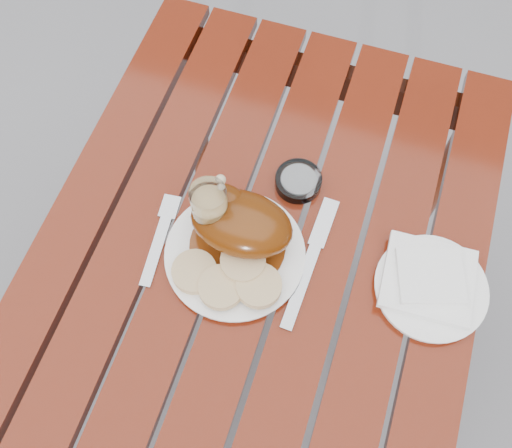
{
  "coord_description": "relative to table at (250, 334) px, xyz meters",
  "views": [
    {
      "loc": [
        0.12,
        -0.32,
        1.71
      ],
      "look_at": [
        -0.02,
        0.1,
        0.78
      ],
      "focal_mm": 40.0,
      "sensor_mm": 36.0,
      "label": 1
    }
  ],
  "objects": [
    {
      "name": "fork",
      "position": [
        -0.18,
        0.02,
        0.38
      ],
      "size": [
        0.04,
        0.17,
        0.01
      ],
      "primitive_type": "cube",
      "rotation": [
        0.0,
        0.0,
        0.1
      ],
      "color": "gray",
      "rests_on": "table"
    },
    {
      "name": "knife",
      "position": [
        0.09,
        0.05,
        0.38
      ],
      "size": [
        0.03,
        0.23,
        0.01
      ],
      "primitive_type": "cube",
      "rotation": [
        0.0,
        0.0,
        -0.04
      ],
      "color": "gray",
      "rests_on": "table"
    },
    {
      "name": "table",
      "position": [
        0.0,
        0.0,
        0.0
      ],
      "size": [
        0.8,
        1.2,
        0.75
      ],
      "primitive_type": "cube",
      "color": "maroon",
      "rests_on": "ground"
    },
    {
      "name": "ashtray",
      "position": [
        0.03,
        0.22,
        0.39
      ],
      "size": [
        0.12,
        0.12,
        0.02
      ],
      "primitive_type": "cylinder",
      "rotation": [
        0.0,
        0.0,
        0.42
      ],
      "color": "#B2B7BC",
      "rests_on": "table"
    },
    {
      "name": "bread_dumplings",
      "position": [
        -0.03,
        -0.01,
        0.41
      ],
      "size": [
        0.2,
        0.13,
        0.03
      ],
      "color": "tan",
      "rests_on": "dinner_plate"
    },
    {
      "name": "napkin",
      "position": [
        0.3,
        0.09,
        0.4
      ],
      "size": [
        0.16,
        0.15,
        0.01
      ],
      "primitive_type": "cube",
      "rotation": [
        0.0,
        0.0,
        0.05
      ],
      "color": "white",
      "rests_on": "side_plate"
    },
    {
      "name": "wine_glass",
      "position": [
        -0.09,
        0.07,
        0.45
      ],
      "size": [
        0.09,
        0.09,
        0.15
      ],
      "primitive_type": "cylinder",
      "rotation": [
        0.0,
        0.0,
        -0.39
      ],
      "color": "tan",
      "rests_on": "table"
    },
    {
      "name": "dinner_plate",
      "position": [
        -0.04,
        0.04,
        0.38
      ],
      "size": [
        0.27,
        0.27,
        0.02
      ],
      "primitive_type": "cylinder",
      "rotation": [
        0.0,
        0.0,
        -0.08
      ],
      "color": "white",
      "rests_on": "table"
    },
    {
      "name": "side_plate",
      "position": [
        0.31,
        0.08,
        0.38
      ],
      "size": [
        0.25,
        0.25,
        0.02
      ],
      "primitive_type": "cylinder",
      "rotation": [
        0.0,
        0.0,
        0.33
      ],
      "color": "white",
      "rests_on": "table"
    },
    {
      "name": "roast_duck",
      "position": [
        -0.04,
        0.08,
        0.44
      ],
      "size": [
        0.18,
        0.17,
        0.13
      ],
      "color": "#62290B",
      "rests_on": "dinner_plate"
    },
    {
      "name": "ground",
      "position": [
        0.0,
        0.0,
        -0.38
      ],
      "size": [
        60.0,
        60.0,
        0.0
      ],
      "primitive_type": "plane",
      "color": "slate",
      "rests_on": "ground"
    }
  ]
}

